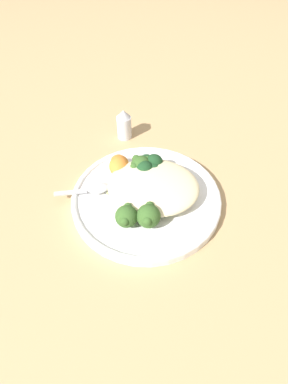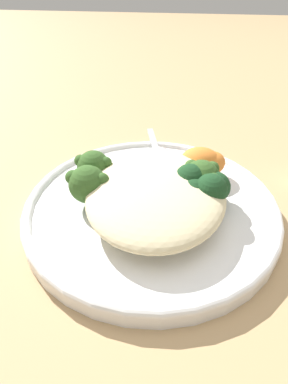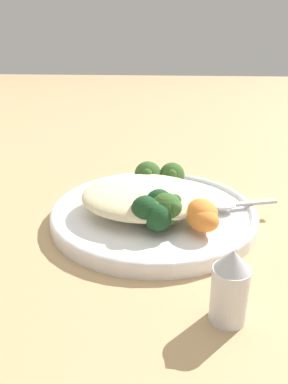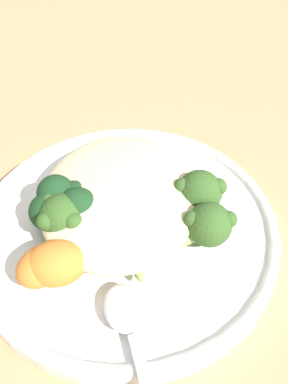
% 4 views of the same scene
% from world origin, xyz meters
% --- Properties ---
extents(ground_plane, '(4.00, 4.00, 0.00)m').
position_xyz_m(ground_plane, '(0.00, 0.00, 0.00)').
color(ground_plane, tan).
extents(plate, '(0.30, 0.30, 0.02)m').
position_xyz_m(plate, '(0.00, -0.02, 0.01)').
color(plate, white).
rests_on(plate, ground_plane).
extents(quinoa_mound, '(0.18, 0.15, 0.04)m').
position_xyz_m(quinoa_mound, '(-0.01, -0.03, 0.04)').
color(quinoa_mound, beige).
rests_on(quinoa_mound, plate).
extents(broccoli_stalk_0, '(0.06, 0.12, 0.04)m').
position_xyz_m(broccoli_stalk_0, '(0.03, 0.04, 0.04)').
color(broccoli_stalk_0, '#8EB25B').
rests_on(broccoli_stalk_0, plate).
extents(broccoli_stalk_1, '(0.10, 0.11, 0.04)m').
position_xyz_m(broccoli_stalk_1, '(-0.00, 0.04, 0.04)').
color(broccoli_stalk_1, '#8EB25B').
rests_on(broccoli_stalk_1, plate).
extents(broccoli_stalk_2, '(0.12, 0.06, 0.03)m').
position_xyz_m(broccoli_stalk_2, '(-0.02, 0.01, 0.03)').
color(broccoli_stalk_2, '#8EB25B').
rests_on(broccoli_stalk_2, plate).
extents(broccoli_stalk_3, '(0.11, 0.06, 0.04)m').
position_xyz_m(broccoli_stalk_3, '(-0.00, -0.03, 0.04)').
color(broccoli_stalk_3, '#8EB25B').
rests_on(broccoli_stalk_3, plate).
extents(broccoli_stalk_4, '(0.08, 0.07, 0.03)m').
position_xyz_m(broccoli_stalk_4, '(0.01, -0.04, 0.04)').
color(broccoli_stalk_4, '#8EB25B').
rests_on(broccoli_stalk_4, plate).
extents(broccoli_stalk_5, '(0.06, 0.09, 0.04)m').
position_xyz_m(broccoli_stalk_5, '(0.02, -0.07, 0.04)').
color(broccoli_stalk_5, '#8EB25B').
rests_on(broccoli_stalk_5, plate).
extents(sweet_potato_chunk_0, '(0.05, 0.06, 0.04)m').
position_xyz_m(sweet_potato_chunk_0, '(0.06, -0.07, 0.04)').
color(sweet_potato_chunk_0, orange).
rests_on(sweet_potato_chunk_0, plate).
extents(sweet_potato_chunk_1, '(0.06, 0.06, 0.03)m').
position_xyz_m(sweet_potato_chunk_1, '(0.07, -0.09, 0.04)').
color(sweet_potato_chunk_1, orange).
rests_on(sweet_potato_chunk_1, plate).
extents(kale_tuft, '(0.06, 0.06, 0.04)m').
position_xyz_m(kale_tuft, '(0.00, -0.08, 0.04)').
color(kale_tuft, '#193D1E').
rests_on(kale_tuft, plate).
extents(spoon, '(0.11, 0.05, 0.01)m').
position_xyz_m(spoon, '(0.11, -0.02, 0.03)').
color(spoon, '#B7B7BC').
rests_on(spoon, plate).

